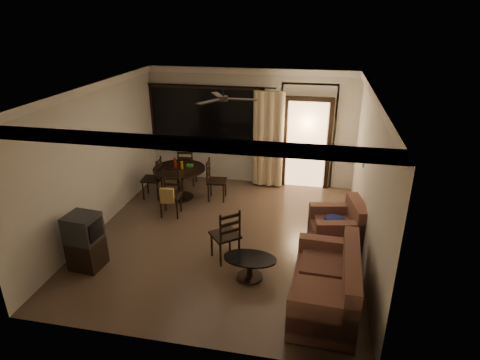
% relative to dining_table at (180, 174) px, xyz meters
% --- Properties ---
extents(ground, '(5.50, 5.50, 0.00)m').
position_rel_dining_table_xyz_m(ground, '(1.40, -1.48, -0.58)').
color(ground, '#7F6651').
rests_on(ground, ground).
extents(room_shell, '(5.50, 6.70, 5.50)m').
position_rel_dining_table_xyz_m(room_shell, '(2.00, 0.29, 1.25)').
color(room_shell, beige).
rests_on(room_shell, ground).
extents(dining_table, '(1.17, 1.17, 0.95)m').
position_rel_dining_table_xyz_m(dining_table, '(0.00, 0.00, 0.00)').
color(dining_table, black).
rests_on(dining_table, ground).
extents(dining_chair_west, '(0.46, 0.46, 0.95)m').
position_rel_dining_table_xyz_m(dining_chair_west, '(-0.63, -0.08, -0.30)').
color(dining_chair_west, black).
rests_on(dining_chair_west, ground).
extents(dining_chair_east, '(0.46, 0.46, 0.95)m').
position_rel_dining_table_xyz_m(dining_chair_east, '(0.83, 0.08, -0.30)').
color(dining_chair_east, black).
rests_on(dining_chair_east, ground).
extents(dining_chair_south, '(0.46, 0.51, 0.95)m').
position_rel_dining_table_xyz_m(dining_chair_south, '(0.08, -0.85, -0.27)').
color(dining_chair_south, black).
rests_on(dining_chair_south, ground).
extents(dining_chair_north, '(0.46, 0.46, 0.95)m').
position_rel_dining_table_xyz_m(dining_chair_north, '(-0.08, 0.78, -0.30)').
color(dining_chair_north, black).
rests_on(dining_chair_north, ground).
extents(tv_cabinet, '(0.55, 0.50, 0.97)m').
position_rel_dining_table_xyz_m(tv_cabinet, '(-0.64, -2.88, -0.09)').
color(tv_cabinet, black).
rests_on(tv_cabinet, ground).
extents(sofa, '(0.96, 1.72, 0.90)m').
position_rel_dining_table_xyz_m(sofa, '(3.31, -3.14, -0.22)').
color(sofa, '#4E2724').
rests_on(sofa, ground).
extents(armchair, '(1.03, 1.03, 0.89)m').
position_rel_dining_table_xyz_m(armchair, '(3.51, -1.44, -0.21)').
color(armchair, '#4E2724').
rests_on(armchair, ground).
extents(coffee_table, '(0.86, 0.51, 0.38)m').
position_rel_dining_table_xyz_m(coffee_table, '(2.08, -2.66, -0.33)').
color(coffee_table, black).
rests_on(coffee_table, ground).
extents(side_chair, '(0.61, 0.61, 0.99)m').
position_rel_dining_table_xyz_m(side_chair, '(1.58, -2.21, -0.28)').
color(side_chair, black).
rests_on(side_chair, ground).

